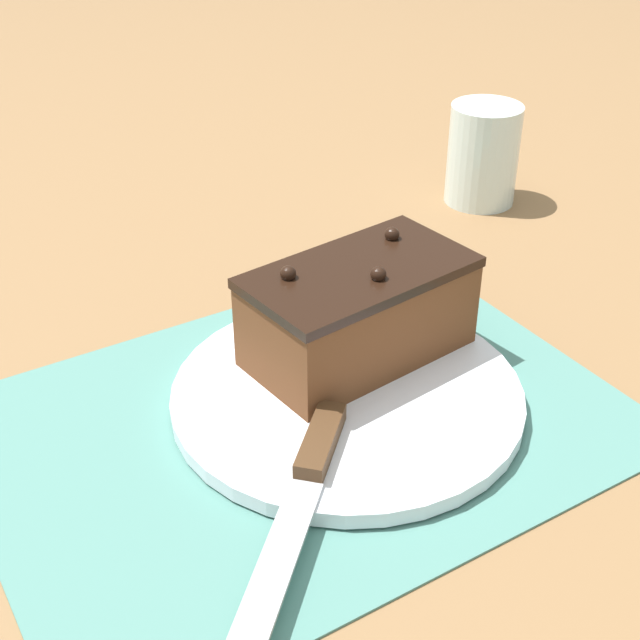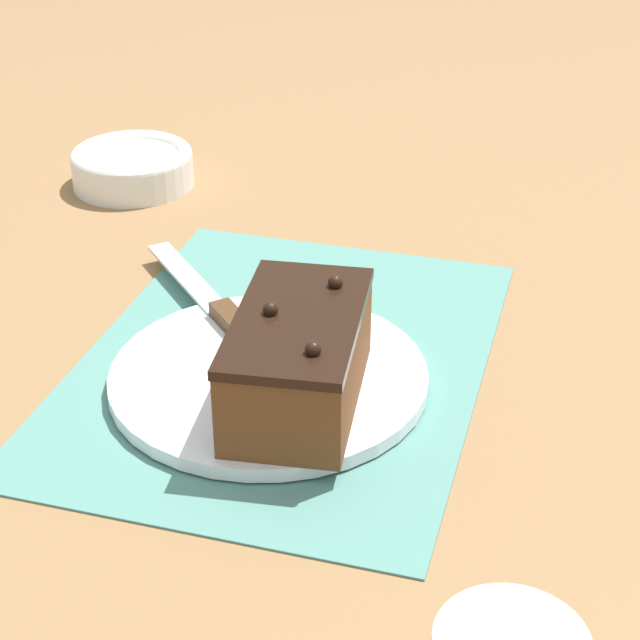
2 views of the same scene
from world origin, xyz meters
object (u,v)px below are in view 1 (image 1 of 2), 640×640
object	(u,v)px
cake_plate	(344,393)
serving_knife	(306,481)
drinking_glass	(483,154)
chocolate_cake	(359,311)

from	to	relation	value
cake_plate	serving_knife	world-z (taller)	serving_knife
cake_plate	drinking_glass	world-z (taller)	drinking_glass
chocolate_cake	drinking_glass	size ratio (longest dim) A/B	1.70
serving_knife	chocolate_cake	bearing A→B (deg)	-90.09
drinking_glass	chocolate_cake	bearing A→B (deg)	-146.08
chocolate_cake	serving_knife	distance (m)	0.16
cake_plate	drinking_glass	xyz separation A→B (m)	(0.33, 0.23, 0.04)
cake_plate	chocolate_cake	xyz separation A→B (m)	(0.03, 0.03, 0.04)
serving_knife	drinking_glass	distance (m)	0.51
chocolate_cake	serving_knife	bearing A→B (deg)	-135.74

